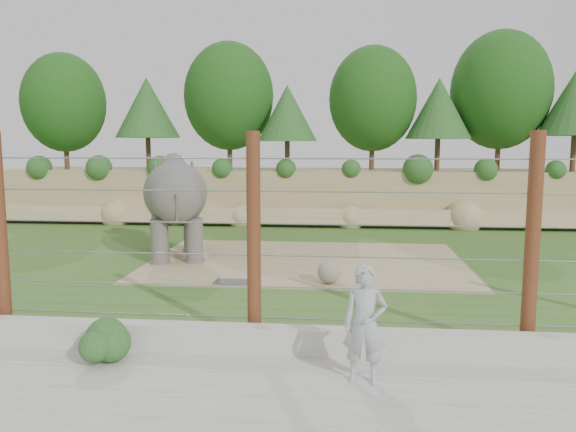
# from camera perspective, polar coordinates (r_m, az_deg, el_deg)

# --- Properties ---
(ground) EXTENTS (90.00, 90.00, 0.00)m
(ground) POSITION_cam_1_polar(r_m,az_deg,el_deg) (15.24, -0.74, -6.94)
(ground) COLOR #366426
(ground) RESTS_ON ground
(back_embankment) EXTENTS (30.00, 5.52, 8.77)m
(back_embankment) POSITION_cam_1_polar(r_m,az_deg,el_deg) (27.38, 3.45, 7.78)
(back_embankment) COLOR #99875B
(back_embankment) RESTS_ON ground
(dirt_patch) EXTENTS (10.00, 7.00, 0.02)m
(dirt_patch) POSITION_cam_1_polar(r_m,az_deg,el_deg) (18.11, 1.89, -4.61)
(dirt_patch) COLOR #99825F
(dirt_patch) RESTS_ON ground
(drain_grate) EXTENTS (1.00, 0.60, 0.03)m
(drain_grate) POSITION_cam_1_polar(r_m,az_deg,el_deg) (15.43, -5.61, -6.67)
(drain_grate) COLOR #262628
(drain_grate) RESTS_ON dirt_patch
(elephant) EXTENTS (2.96, 4.47, 3.34)m
(elephant) POSITION_cam_1_polar(r_m,az_deg,el_deg) (18.80, -11.33, 0.82)
(elephant) COLOR #5D5753
(elephant) RESTS_ON ground
(stone_ball) EXTENTS (0.64, 0.64, 0.64)m
(stone_ball) POSITION_cam_1_polar(r_m,az_deg,el_deg) (15.21, 4.19, -5.68)
(stone_ball) COLOR gray
(stone_ball) RESTS_ON dirt_patch
(retaining_wall) EXTENTS (26.00, 0.35, 0.50)m
(retaining_wall) POSITION_cam_1_polar(r_m,az_deg,el_deg) (10.43, -3.87, -12.37)
(retaining_wall) COLOR #A5A298
(retaining_wall) RESTS_ON ground
(walkway) EXTENTS (26.00, 4.00, 0.01)m
(walkway) POSITION_cam_1_polar(r_m,az_deg,el_deg) (8.71, -6.13, -18.29)
(walkway) COLOR #A5A298
(walkway) RESTS_ON ground
(barrier_fence) EXTENTS (20.26, 0.26, 4.00)m
(barrier_fence) POSITION_cam_1_polar(r_m,az_deg,el_deg) (10.46, -3.50, -2.39)
(barrier_fence) COLOR #592418
(barrier_fence) RESTS_ON ground
(walkway_shrub) EXTENTS (0.77, 0.77, 0.77)m
(walkway_shrub) POSITION_cam_1_polar(r_m,az_deg,el_deg) (10.33, -18.25, -12.10)
(walkway_shrub) COLOR #235120
(walkway_shrub) RESTS_ON walkway
(zookeeper) EXTENTS (0.72, 0.49, 1.89)m
(zookeeper) POSITION_cam_1_polar(r_m,az_deg,el_deg) (9.04, 7.82, -10.85)
(zookeeper) COLOR silver
(zookeeper) RESTS_ON walkway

